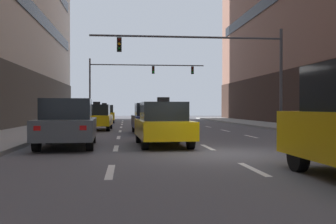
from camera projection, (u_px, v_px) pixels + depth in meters
The scene contains 32 objects.
ground_plane at pixel (221, 154), 11.87m from camera, with size 120.00×120.00×0.00m, color #515156.
lane_stripe_l1_s3 at pixel (110, 171), 8.55m from camera, with size 0.16×2.00×0.01m, color silver.
lane_stripe_l1_s4 at pixel (116, 148), 13.53m from camera, with size 0.16×2.00×0.01m, color silver.
lane_stripe_l1_s5 at pixel (119, 137), 18.50m from camera, with size 0.16×2.00×0.01m, color silver.
lane_stripe_l1_s6 at pixel (120, 131), 23.47m from camera, with size 0.16×2.00×0.01m, color silver.
lane_stripe_l1_s7 at pixel (121, 127), 28.44m from camera, with size 0.16×2.00×0.01m, color silver.
lane_stripe_l1_s8 at pixel (122, 124), 33.41m from camera, with size 0.16×2.00×0.01m, color silver.
lane_stripe_l1_s9 at pixel (122, 122), 38.39m from camera, with size 0.16×2.00×0.01m, color silver.
lane_stripe_l1_s10 at pixel (123, 121), 43.36m from camera, with size 0.16×2.00×0.01m, color silver.
lane_stripe_l2_s3 at pixel (253, 169), 8.88m from camera, with size 0.16×2.00×0.01m, color silver.
lane_stripe_l2_s4 at pixel (208, 147), 13.85m from camera, with size 0.16×2.00×0.01m, color silver.
lane_stripe_l2_s5 at pixel (186, 137), 18.83m from camera, with size 0.16×2.00×0.01m, color silver.
lane_stripe_l2_s6 at pixel (173, 131), 23.80m from camera, with size 0.16×2.00×0.01m, color silver.
lane_stripe_l2_s7 at pixel (165, 127), 28.77m from camera, with size 0.16×2.00×0.01m, color silver.
lane_stripe_l2_s8 at pixel (159, 124), 33.74m from camera, with size 0.16×2.00×0.01m, color silver.
lane_stripe_l2_s9 at pixel (155, 122), 38.72m from camera, with size 0.16×2.00×0.01m, color silver.
lane_stripe_l2_s10 at pixel (152, 121), 43.69m from camera, with size 0.16×2.00×0.01m, color silver.
lane_stripe_l3_s4 at pixel (295, 146), 14.18m from camera, with size 0.16×2.00×0.01m, color silver.
lane_stripe_l3_s5 at pixel (251, 136), 19.16m from camera, with size 0.16×2.00×0.01m, color silver.
lane_stripe_l3_s6 at pixel (225, 131), 24.13m from camera, with size 0.16×2.00×0.01m, color silver.
lane_stripe_l3_s7 at pixel (208, 127), 29.10m from camera, with size 0.16×2.00×0.01m, color silver.
lane_stripe_l3_s8 at pixel (196, 124), 34.07m from camera, with size 0.16×2.00×0.01m, color silver.
lane_stripe_l3_s9 at pixel (187, 122), 39.05m from camera, with size 0.16×2.00×0.01m, color silver.
lane_stripe_l3_s10 at pixel (180, 120), 44.02m from camera, with size 0.16×2.00×0.01m, color silver.
taxi_driving_0 at pixel (169, 114), 41.11m from camera, with size 1.93×4.30×1.76m.
car_driving_1 at pixel (67, 123), 13.86m from camera, with size 2.08×4.55×1.68m.
taxi_driving_2 at pixel (104, 114), 36.61m from camera, with size 1.98×4.44×1.82m.
taxi_driving_3 at pixel (97, 118), 24.69m from camera, with size 1.83×4.23×1.75m.
car_driving_4 at pixel (150, 119), 21.38m from camera, with size 1.97×4.38×1.62m.
taxi_driving_5 at pixel (163, 124), 14.37m from camera, with size 1.94×4.27×1.74m.
traffic_signal_0 at pixel (220, 57), 24.21m from camera, with size 11.71×0.35×6.09m.
traffic_signal_1 at pixel (132, 76), 43.87m from camera, with size 12.60×0.34×6.60m.
Camera 1 is at (-2.81, -11.62, 1.36)m, focal length 42.88 mm.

